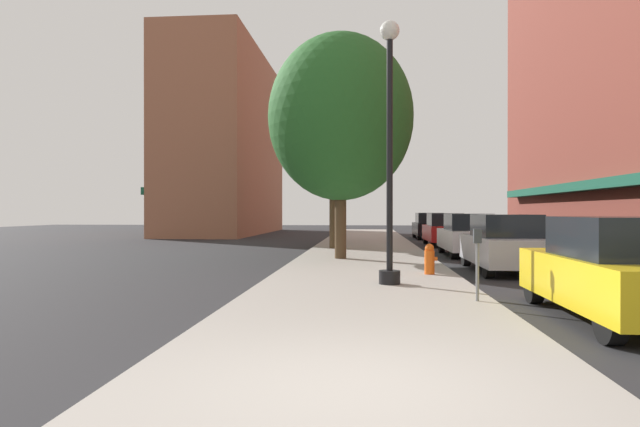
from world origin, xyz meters
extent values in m
plane|color=#232326|center=(4.00, 18.00, 0.00)|extent=(90.00, 90.00, 0.00)
cube|color=gray|center=(0.00, 19.00, 0.06)|extent=(4.80, 50.00, 0.12)
cube|color=#144C38|center=(11.65, 22.00, 3.10)|extent=(0.90, 34.00, 0.50)
cube|color=#9E6047|center=(-11.00, 37.00, 7.02)|extent=(6.00, 18.00, 14.04)
cube|color=#144C38|center=(-14.35, 37.00, 3.10)|extent=(0.90, 15.30, 0.50)
cylinder|color=black|center=(0.56, 7.22, 0.27)|extent=(0.48, 0.48, 0.30)
cylinder|color=black|center=(0.56, 7.22, 3.02)|extent=(0.14, 0.14, 5.20)
sphere|color=silver|center=(0.56, 7.22, 5.80)|extent=(0.44, 0.44, 0.44)
cylinder|color=#E05614|center=(1.67, 9.18, 0.43)|extent=(0.26, 0.26, 0.62)
sphere|color=#E05614|center=(1.67, 9.18, 0.79)|extent=(0.24, 0.24, 0.24)
cylinder|color=#E05614|center=(1.81, 9.18, 0.52)|extent=(0.12, 0.10, 0.10)
cylinder|color=slate|center=(2.05, 5.03, 0.65)|extent=(0.06, 0.06, 1.05)
cube|color=#33383D|center=(2.05, 5.03, 1.30)|extent=(0.14, 0.09, 0.26)
cylinder|color=#4C3823|center=(-1.39, 18.79, 1.70)|extent=(0.40, 0.40, 3.16)
ellipsoid|color=#235B23|center=(-1.39, 18.79, 4.71)|extent=(3.82, 3.82, 4.39)
cylinder|color=#422D1E|center=(-1.39, 24.50, 1.89)|extent=(0.40, 0.40, 3.54)
ellipsoid|color=#235B23|center=(-1.39, 24.50, 5.33)|extent=(4.46, 4.46, 5.13)
cylinder|color=#4C3823|center=(-0.85, 13.67, 1.62)|extent=(0.40, 0.40, 3.01)
ellipsoid|color=#235B23|center=(-0.85, 13.67, 5.01)|extent=(5.01, 5.01, 5.76)
cylinder|color=black|center=(3.22, 5.60, 0.32)|extent=(0.22, 0.64, 0.64)
cylinder|color=black|center=(4.78, 5.60, 0.32)|extent=(0.22, 0.64, 0.64)
cylinder|color=black|center=(3.22, 2.40, 0.32)|extent=(0.22, 0.64, 0.64)
cube|color=gold|center=(4.00, 4.00, 0.64)|extent=(1.80, 4.30, 0.76)
cube|color=black|center=(4.00, 3.85, 1.34)|extent=(1.56, 2.20, 0.64)
cylinder|color=black|center=(3.22, 12.61, 0.32)|extent=(0.22, 0.64, 0.64)
cylinder|color=black|center=(4.78, 12.61, 0.32)|extent=(0.22, 0.64, 0.64)
cylinder|color=black|center=(3.22, 9.41, 0.32)|extent=(0.22, 0.64, 0.64)
cylinder|color=black|center=(4.78, 9.41, 0.32)|extent=(0.22, 0.64, 0.64)
cube|color=#B2B2BA|center=(4.00, 11.01, 0.64)|extent=(1.80, 4.30, 0.76)
cube|color=black|center=(4.00, 10.86, 1.34)|extent=(1.56, 2.20, 0.64)
cylinder|color=black|center=(3.22, 18.29, 0.32)|extent=(0.22, 0.64, 0.64)
cylinder|color=black|center=(4.78, 18.29, 0.32)|extent=(0.22, 0.64, 0.64)
cylinder|color=black|center=(3.22, 15.09, 0.32)|extent=(0.22, 0.64, 0.64)
cylinder|color=black|center=(4.78, 15.09, 0.32)|extent=(0.22, 0.64, 0.64)
cube|color=silver|center=(4.00, 16.69, 0.64)|extent=(1.80, 4.30, 0.76)
cube|color=black|center=(4.00, 16.54, 1.34)|extent=(1.56, 2.20, 0.64)
cylinder|color=black|center=(3.22, 24.57, 0.32)|extent=(0.22, 0.64, 0.64)
cylinder|color=black|center=(4.78, 24.57, 0.32)|extent=(0.22, 0.64, 0.64)
cylinder|color=black|center=(3.22, 21.37, 0.32)|extent=(0.22, 0.64, 0.64)
cylinder|color=black|center=(4.78, 21.37, 0.32)|extent=(0.22, 0.64, 0.64)
cube|color=red|center=(4.00, 22.97, 0.64)|extent=(1.80, 4.30, 0.76)
cube|color=black|center=(4.00, 22.82, 1.34)|extent=(1.56, 2.20, 0.64)
cylinder|color=black|center=(3.22, 31.30, 0.32)|extent=(0.22, 0.64, 0.64)
cylinder|color=black|center=(4.78, 31.30, 0.32)|extent=(0.22, 0.64, 0.64)
cylinder|color=black|center=(3.22, 28.10, 0.32)|extent=(0.22, 0.64, 0.64)
cylinder|color=black|center=(4.78, 28.10, 0.32)|extent=(0.22, 0.64, 0.64)
cube|color=black|center=(4.00, 29.70, 0.64)|extent=(1.80, 4.30, 0.76)
cube|color=black|center=(4.00, 29.55, 1.34)|extent=(1.56, 2.20, 0.64)
camera|label=1|loc=(0.05, -4.92, 1.75)|focal=30.20mm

